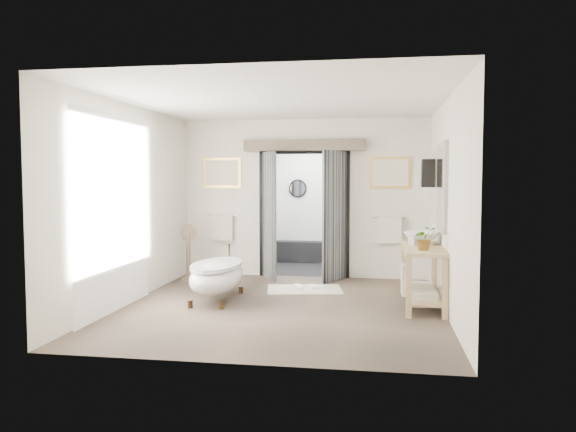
% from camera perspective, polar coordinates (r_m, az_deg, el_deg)
% --- Properties ---
extents(ground_plane, '(5.00, 5.00, 0.00)m').
position_cam_1_polar(ground_plane, '(8.05, -0.68, -9.20)').
color(ground_plane, brown).
extents(room_shell, '(4.52, 5.02, 2.91)m').
position_cam_1_polar(room_shell, '(7.73, -1.10, 4.16)').
color(room_shell, silver).
rests_on(room_shell, ground_plane).
extents(shower_room, '(2.22, 2.01, 2.51)m').
position_cam_1_polar(shower_room, '(11.83, 2.59, -0.59)').
color(shower_room, black).
rests_on(shower_room, ground_plane).
extents(back_wall_dressing, '(3.82, 0.76, 2.52)m').
position_cam_1_polar(back_wall_dressing, '(10.13, 1.53, 2.40)').
color(back_wall_dressing, black).
rests_on(back_wall_dressing, ground_plane).
extents(clawfoot_tub, '(0.70, 1.56, 0.76)m').
position_cam_1_polar(clawfoot_tub, '(8.46, -7.24, -6.02)').
color(clawfoot_tub, '#3F2B18').
rests_on(clawfoot_tub, ground_plane).
extents(vanity, '(0.57, 1.60, 0.85)m').
position_cam_1_polar(vanity, '(8.21, 13.36, -5.44)').
color(vanity, tan).
rests_on(vanity, ground_plane).
extents(pedestal_mirror, '(0.30, 0.19, 1.02)m').
position_cam_1_polar(pedestal_mirror, '(10.11, -10.08, -4.07)').
color(pedestal_mirror, brown).
rests_on(pedestal_mirror, ground_plane).
extents(rug, '(1.33, 1.00, 0.01)m').
position_cam_1_polar(rug, '(9.23, 1.69, -7.46)').
color(rug, beige).
rests_on(rug, ground_plane).
extents(slippers, '(0.44, 0.29, 0.05)m').
position_cam_1_polar(slippers, '(9.26, 1.81, -7.22)').
color(slippers, white).
rests_on(slippers, rug).
extents(basin, '(0.64, 0.64, 0.18)m').
position_cam_1_polar(basin, '(8.48, 13.41, -2.19)').
color(basin, white).
rests_on(basin, vanity).
extents(plant, '(0.34, 0.31, 0.32)m').
position_cam_1_polar(plant, '(7.75, 13.69, -2.22)').
color(plant, gray).
rests_on(plant, vanity).
extents(soap_bottle_a, '(0.11, 0.11, 0.19)m').
position_cam_1_polar(soap_bottle_a, '(8.31, 12.45, -2.27)').
color(soap_bottle_a, gray).
rests_on(soap_bottle_a, vanity).
extents(soap_bottle_b, '(0.13, 0.13, 0.15)m').
position_cam_1_polar(soap_bottle_b, '(8.86, 12.51, -2.02)').
color(soap_bottle_b, gray).
rests_on(soap_bottle_b, vanity).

